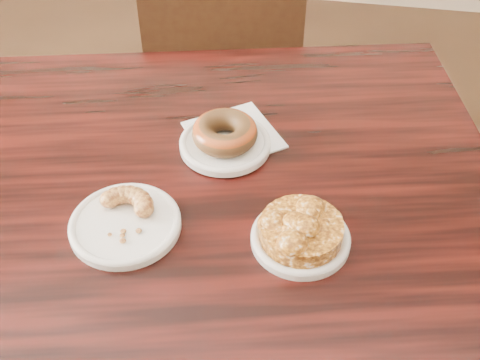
% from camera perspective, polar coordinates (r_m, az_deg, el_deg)
% --- Properties ---
extents(cafe_table, '(1.12, 1.12, 0.75)m').
position_cam_1_polar(cafe_table, '(1.24, -1.29, -14.80)').
color(cafe_table, black).
rests_on(cafe_table, floor).
extents(chair_far, '(0.55, 0.55, 0.90)m').
position_cam_1_polar(chair_far, '(1.80, -2.10, 10.52)').
color(chair_far, black).
rests_on(chair_far, floor).
extents(napkin, '(0.20, 0.20, 0.00)m').
position_cam_1_polar(napkin, '(1.07, -0.62, 4.31)').
color(napkin, white).
rests_on(napkin, cafe_table).
extents(plate_donut, '(0.16, 0.16, 0.01)m').
position_cam_1_polar(plate_donut, '(1.04, -1.42, 3.42)').
color(plate_donut, white).
rests_on(plate_donut, napkin).
extents(plate_cruller, '(0.17, 0.17, 0.01)m').
position_cam_1_polar(plate_cruller, '(0.93, -10.83, -4.19)').
color(plate_cruller, white).
rests_on(plate_cruller, cafe_table).
extents(plate_fritter, '(0.15, 0.15, 0.01)m').
position_cam_1_polar(plate_fritter, '(0.90, 5.74, -5.58)').
color(plate_fritter, silver).
rests_on(plate_fritter, cafe_table).
extents(glazed_donut, '(0.11, 0.11, 0.04)m').
position_cam_1_polar(glazed_donut, '(1.02, -1.45, 4.52)').
color(glazed_donut, '#933E15').
rests_on(glazed_donut, plate_donut).
extents(apple_fritter, '(0.16, 0.16, 0.04)m').
position_cam_1_polar(apple_fritter, '(0.88, 5.86, -4.47)').
color(apple_fritter, '#492307').
rests_on(apple_fritter, plate_fritter).
extents(cruller_fragment, '(0.10, 0.10, 0.03)m').
position_cam_1_polar(cruller_fragment, '(0.91, -10.99, -3.35)').
color(cruller_fragment, '#612F13').
rests_on(cruller_fragment, plate_cruller).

